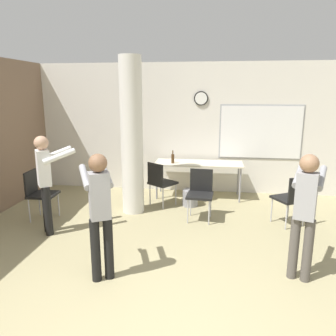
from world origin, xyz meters
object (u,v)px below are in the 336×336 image
at_px(bottle_on_table, 173,158).
at_px(chair_by_left_wall, 39,191).
at_px(chair_mid_room, 292,196).
at_px(folding_table, 199,165).
at_px(chair_table_front, 200,191).
at_px(person_playing_front, 100,207).
at_px(person_watching_back, 46,177).
at_px(chair_table_left, 160,181).
at_px(person_playing_side, 305,207).

relative_size(bottle_on_table, chair_by_left_wall, 0.31).
height_order(bottle_on_table, chair_by_left_wall, bottle_on_table).
bearing_deg(bottle_on_table, chair_mid_room, -29.85).
height_order(folding_table, chair_table_front, chair_table_front).
bearing_deg(person_playing_front, chair_by_left_wall, 135.53).
xyz_separation_m(chair_by_left_wall, person_playing_front, (1.69, -1.66, 0.39)).
height_order(bottle_on_table, chair_mid_room, bottle_on_table).
relative_size(folding_table, person_watching_back, 1.17).
xyz_separation_m(bottle_on_table, chair_mid_room, (2.12, -1.22, -0.34)).
relative_size(chair_table_left, person_playing_front, 0.57).
bearing_deg(chair_table_left, person_playing_front, -96.19).
distance_m(chair_table_front, person_playing_side, 2.18).
distance_m(chair_table_front, chair_by_left_wall, 2.80).
height_order(chair_by_left_wall, person_playing_front, person_playing_front).
distance_m(chair_table_left, chair_mid_room, 2.40).
bearing_deg(person_watching_back, bottle_on_table, 49.71).
bearing_deg(person_watching_back, folding_table, 43.77).
bearing_deg(folding_table, chair_table_left, -136.69).
height_order(folding_table, bottle_on_table, bottle_on_table).
relative_size(folding_table, chair_table_front, 2.09).
bearing_deg(person_playing_front, bottle_on_table, 81.68).
bearing_deg(person_watching_back, chair_table_front, 21.41).
bearing_deg(folding_table, person_watching_back, -136.23).
relative_size(folding_table, chair_table_left, 2.09).
bearing_deg(chair_mid_room, chair_table_left, 163.57).
relative_size(chair_mid_room, person_playing_side, 0.57).
distance_m(bottle_on_table, person_watching_back, 2.65).
bearing_deg(bottle_on_table, chair_table_left, -108.26).
distance_m(chair_mid_room, person_playing_side, 1.69).
distance_m(chair_table_left, person_playing_side, 3.11).
relative_size(chair_table_left, person_watching_back, 0.56).
bearing_deg(person_playing_front, person_playing_side, 7.68).
bearing_deg(chair_table_front, person_playing_side, -54.19).
xyz_separation_m(chair_by_left_wall, person_watching_back, (0.44, -0.52, 0.40)).
relative_size(bottle_on_table, chair_table_front, 0.31).
relative_size(bottle_on_table, person_watching_back, 0.17).
bearing_deg(person_playing_front, chair_table_front, 62.27).
xyz_separation_m(folding_table, chair_mid_room, (1.59, -1.35, -0.18)).
xyz_separation_m(chair_table_front, person_playing_side, (1.26, -1.74, 0.39)).
bearing_deg(folding_table, person_playing_front, -106.78).
xyz_separation_m(bottle_on_table, chair_by_left_wall, (-2.15, -1.51, -0.34)).
xyz_separation_m(chair_table_front, person_watching_back, (-2.33, -0.91, 0.40)).
bearing_deg(person_playing_side, chair_mid_room, 81.28).
relative_size(chair_table_left, person_playing_side, 0.57).
bearing_deg(chair_by_left_wall, person_watching_back, -49.82).
xyz_separation_m(bottle_on_table, chair_table_front, (0.62, -1.11, -0.34)).
height_order(folding_table, chair_by_left_wall, chair_by_left_wall).
height_order(bottle_on_table, person_playing_side, person_playing_side).
height_order(chair_by_left_wall, person_watching_back, person_watching_back).
relative_size(chair_table_front, person_playing_front, 0.57).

